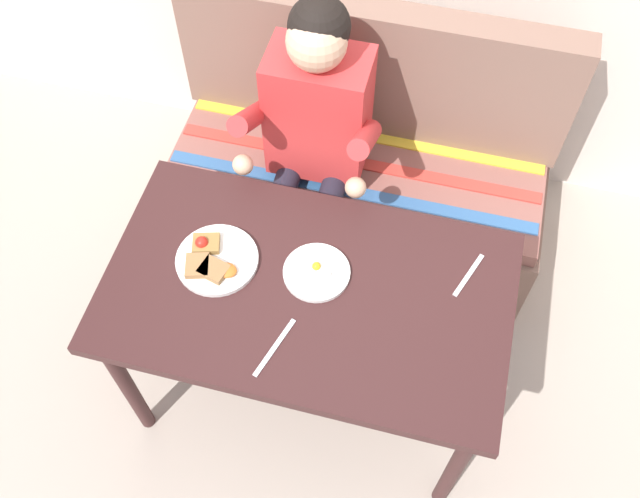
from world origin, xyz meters
name	(u,v)px	position (x,y,z in m)	size (l,w,h in m)	color
ground_plane	(310,383)	(0.00, 0.00, 0.00)	(8.00, 8.00, 0.00)	#AD9D8F
table	(308,302)	(0.00, 0.00, 0.65)	(1.20, 0.70, 0.73)	#371C1C
couch	(358,176)	(0.00, 0.76, 0.33)	(1.44, 0.56, 1.00)	#7D5D4F
person	(313,131)	(-0.14, 0.59, 0.74)	(0.45, 0.61, 1.21)	red
plate_breakfast	(214,259)	(-0.29, 0.02, 0.74)	(0.25, 0.25, 0.05)	white
plate_eggs	(317,272)	(0.01, 0.06, 0.74)	(0.20, 0.20, 0.04)	white
fork	(469,275)	(0.45, 0.16, 0.73)	(0.01, 0.17, 0.01)	silver
knife	(275,347)	(-0.04, -0.20, 0.73)	(0.01, 0.20, 0.01)	silver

